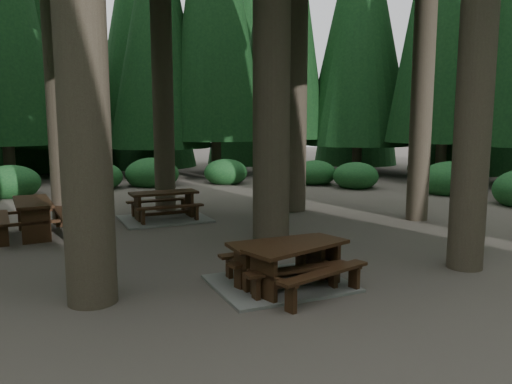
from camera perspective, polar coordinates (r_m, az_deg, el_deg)
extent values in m
plane|color=#534C43|center=(11.32, -2.03, -6.20)|extent=(80.00, 80.00, 0.00)
cube|color=gray|center=(8.76, 2.72, -10.39)|extent=(2.59, 2.30, 0.05)
cube|color=#321F0F|center=(8.56, 2.75, -5.89)|extent=(1.87, 1.05, 0.06)
cube|color=#321F0F|center=(9.14, 1.09, -6.86)|extent=(1.77, 0.62, 0.05)
cube|color=#321F0F|center=(8.14, 4.61, -8.80)|extent=(1.77, 0.62, 0.05)
cube|color=#321F0F|center=(8.38, -1.62, -8.89)|extent=(0.19, 0.54, 0.70)
cube|color=#321F0F|center=(8.36, -1.63, -8.51)|extent=(0.38, 1.40, 0.06)
cube|color=#321F0F|center=(8.98, 6.79, -7.77)|extent=(0.19, 0.54, 0.70)
cube|color=#321F0F|center=(8.97, 6.80, -7.41)|extent=(0.38, 1.40, 0.06)
cube|color=#321F0F|center=(8.71, 2.73, -9.44)|extent=(1.45, 0.39, 0.08)
cube|color=#321F0F|center=(13.30, -24.19, -1.01)|extent=(1.34, 2.19, 0.07)
cube|color=#321F0F|center=(13.33, -27.03, -2.66)|extent=(0.85, 2.04, 0.06)
cube|color=#321F0F|center=(13.41, -21.20, -2.25)|extent=(0.85, 2.04, 0.06)
cube|color=#321F0F|center=(12.57, -23.82, -3.55)|extent=(0.63, 0.26, 0.82)
cube|color=#321F0F|center=(12.55, -23.84, -3.24)|extent=(1.61, 0.55, 0.07)
cube|color=#321F0F|center=(14.17, -24.31, -2.31)|extent=(0.63, 0.26, 0.82)
cube|color=#321F0F|center=(14.16, -24.33, -2.04)|extent=(1.61, 0.55, 0.07)
cube|color=#321F0F|center=(13.41, -24.03, -3.75)|extent=(0.57, 1.66, 0.09)
cube|color=gray|center=(14.49, -10.42, -3.03)|extent=(2.79, 2.48, 0.05)
cube|color=#321F0F|center=(14.37, -10.50, -0.08)|extent=(1.99, 1.15, 0.06)
cube|color=#321F0F|center=(15.01, -11.07, -0.95)|extent=(1.88, 0.70, 0.05)
cube|color=#321F0F|center=(13.82, -9.80, -1.70)|extent=(1.88, 0.70, 0.05)
cube|color=#321F0F|center=(14.26, -13.36, -1.88)|extent=(0.22, 0.57, 0.75)
cube|color=#321F0F|center=(14.25, -13.37, -1.63)|extent=(0.44, 1.48, 0.06)
cube|color=#321F0F|center=(14.63, -7.62, -1.47)|extent=(0.22, 0.57, 0.75)
cube|color=#321F0F|center=(14.62, -7.63, -1.23)|extent=(0.44, 1.48, 0.06)
cube|color=#321F0F|center=(14.46, -10.44, -2.41)|extent=(1.53, 0.45, 0.08)
cube|color=#321F0F|center=(8.27, 4.73, -6.19)|extent=(1.95, 1.51, 0.06)
cube|color=#321F0F|center=(8.77, 1.85, -7.38)|extent=(1.73, 1.11, 0.05)
cube|color=#321F0F|center=(7.95, 7.86, -9.12)|extent=(1.73, 1.11, 0.05)
cube|color=#321F0F|center=(7.90, 0.87, -9.86)|extent=(0.34, 0.53, 0.73)
cube|color=#321F0F|center=(7.88, 0.87, -9.44)|extent=(0.79, 1.33, 0.06)
cube|color=#321F0F|center=(8.89, 8.07, -7.87)|extent=(0.34, 0.53, 0.73)
cube|color=#321F0F|center=(8.87, 8.08, -7.49)|extent=(0.79, 1.33, 0.06)
cube|color=#321F0F|center=(8.43, 4.68, -10.02)|extent=(1.38, 0.81, 0.08)
ellipsoid|color=#1C5328|center=(20.74, 21.42, 0.95)|extent=(2.42, 2.42, 1.49)
ellipsoid|color=#1C5328|center=(21.31, 11.32, 1.54)|extent=(1.90, 1.90, 1.17)
ellipsoid|color=#1C5328|center=(22.23, 6.77, 1.91)|extent=(1.84, 1.84, 1.13)
ellipsoid|color=#1C5328|center=(22.42, -3.48, 2.00)|extent=(1.95, 1.95, 1.20)
ellipsoid|color=#1C5328|center=(22.16, -11.78, 1.77)|extent=(2.31, 2.31, 1.42)
ellipsoid|color=#1C5328|center=(21.64, -17.50, 1.42)|extent=(1.93, 1.93, 1.19)
ellipsoid|color=#1C5328|center=(20.73, -26.26, 0.66)|extent=(2.15, 2.15, 1.32)
cone|color=black|center=(27.97, 11.90, 19.21)|extent=(5.73, 5.73, 13.48)
cone|color=black|center=(26.68, -11.13, 19.02)|extent=(5.17, 5.17, 12.91)
cone|color=black|center=(28.45, -22.11, 18.33)|extent=(5.82, 5.82, 13.26)
cone|color=black|center=(33.79, 11.69, 19.47)|extent=(5.26, 5.26, 19.02)
cone|color=black|center=(33.39, -0.95, 17.26)|extent=(5.34, 5.34, 16.14)
cone|color=black|center=(32.19, -13.24, 18.04)|extent=(6.57, 6.57, 16.86)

